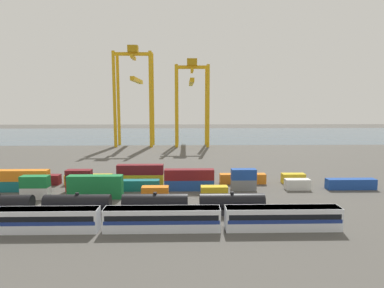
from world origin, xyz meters
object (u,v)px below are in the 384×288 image
shipping_container_4 (155,192)px  shipping_container_5 (214,192)px  passenger_train (162,218)px  freight_tank_row (116,204)px  gantry_crane_central (192,92)px  shipping_container_17 (37,180)px  shipping_container_2 (96,192)px  shipping_container_13 (243,185)px  gantry_crane_west (134,87)px  shipping_container_22 (243,179)px

shipping_container_4 → shipping_container_5: (13.34, 0.00, 0.00)m
passenger_train → shipping_container_5: bearing=61.2°
freight_tank_row → gantry_crane_central: 108.12m
shipping_container_4 → shipping_container_17: size_ratio=0.50×
shipping_container_5 → gantry_crane_central: bearing=91.8°
shipping_container_2 → shipping_container_13: bearing=10.4°
passenger_train → shipping_container_17: bearing=137.8°
gantry_crane_west → shipping_container_17: bearing=-100.2°
shipping_container_17 → shipping_container_22: 54.13m
passenger_train → shipping_container_17: (-34.95, 31.68, -0.84)m
gantry_crane_west → freight_tank_row: bearing=-83.6°
shipping_container_4 → gantry_crane_west: bearing=101.1°
shipping_container_5 → shipping_container_13: same height
shipping_container_4 → shipping_container_17: 34.46m
shipping_container_22 → shipping_container_2: bearing=-160.3°
passenger_train → shipping_container_4: passenger_train is taller
shipping_container_13 → gantry_crane_west: size_ratio=0.12×
freight_tank_row → shipping_container_13: (27.51, 17.47, -0.76)m
shipping_container_5 → shipping_container_17: 47.13m
shipping_container_13 → shipping_container_2: bearing=-169.6°
shipping_container_17 → gantry_crane_west: 84.80m
shipping_container_17 → shipping_container_22: (54.13, 0.00, 0.00)m
shipping_container_4 → shipping_container_5: 13.34m
shipping_container_17 → shipping_container_5: bearing=-15.6°
shipping_container_5 → shipping_container_2: bearing=180.0°
shipping_container_22 → gantry_crane_west: gantry_crane_west is taller
freight_tank_row → shipping_container_4: 12.86m
shipping_container_5 → gantry_crane_central: gantry_crane_central is taller
shipping_container_2 → shipping_container_17: size_ratio=1.00×
shipping_container_13 → freight_tank_row: bearing=-147.6°
passenger_train → freight_tank_row: bearing=139.6°
shipping_container_22 → gantry_crane_central: (-11.69, 80.22, 25.09)m
shipping_container_4 → shipping_container_22: (22.07, 12.65, 0.00)m
shipping_container_5 → shipping_container_22: (8.73, 12.65, 0.00)m
shipping_container_5 → shipping_container_22: size_ratio=0.50×
freight_tank_row → shipping_container_5: 22.65m
shipping_container_22 → passenger_train: bearing=-121.2°
shipping_container_2 → shipping_container_22: 37.60m
freight_tank_row → shipping_container_4: freight_tank_row is taller
freight_tank_row → shipping_container_22: (28.44, 23.79, -0.76)m
shipping_container_2 → shipping_container_17: bearing=145.9°
shipping_container_2 → shipping_container_5: 26.68m
passenger_train → shipping_container_17: 47.18m
shipping_container_17 → shipping_container_4: bearing=-21.5°
shipping_container_2 → gantry_crane_west: (-4.56, 91.63, 27.45)m
shipping_container_5 → gantry_crane_west: gantry_crane_west is taller
passenger_train → shipping_container_4: size_ratio=9.94×
shipping_container_5 → freight_tank_row: bearing=-150.5°
shipping_container_13 → gantry_crane_west: 97.75m
shipping_container_13 → shipping_container_22: same height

